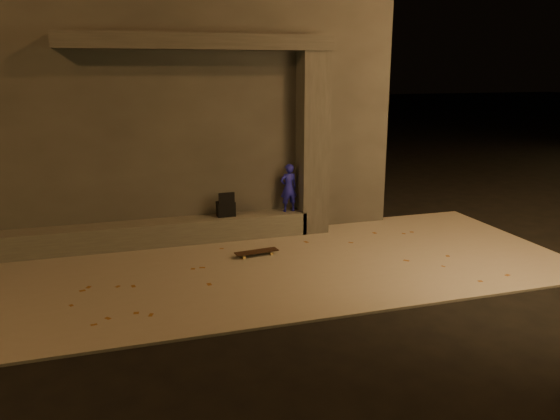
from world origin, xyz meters
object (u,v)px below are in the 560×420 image
object	(u,v)px
skateboard	(257,252)
skateboarder	(289,188)
column	(312,144)
backpack	(226,208)

from	to	relation	value
skateboard	skateboarder	bearing A→B (deg)	43.69
skateboarder	column	bearing A→B (deg)	175.46
backpack	skateboard	size ratio (longest dim) A/B	0.61
backpack	skateboard	world-z (taller)	backpack
column	skateboarder	bearing A→B (deg)	180.00
column	skateboard	xyz separation A→B (m)	(-1.51, -1.22, -1.73)
skateboarder	skateboard	size ratio (longest dim) A/B	1.20
column	skateboarder	distance (m)	1.00
skateboarder	backpack	size ratio (longest dim) A/B	1.97
column	backpack	size ratio (longest dim) A/B	7.25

